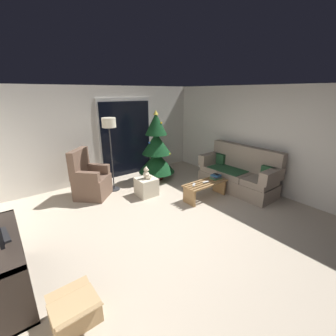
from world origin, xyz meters
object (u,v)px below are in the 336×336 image
object	(u,v)px
coffee_table	(205,188)
ottoman	(146,187)
christmas_tree	(156,150)
teddy_bear_cream	(146,174)
cardboard_box_open_near_shelf	(76,313)
couch	(238,174)
remote_white	(206,182)
cell_phone	(216,174)
armchair	(90,180)
teddy_bear_honey_by_tree	(144,182)
book_stack	(216,177)
remote_silver	(194,185)
media_shelf	(3,270)
floor_lamp	(109,130)

from	to	relation	value
coffee_table	ottoman	size ratio (longest dim) A/B	2.50
coffee_table	christmas_tree	world-z (taller)	christmas_tree
teddy_bear_cream	cardboard_box_open_near_shelf	world-z (taller)	teddy_bear_cream
cardboard_box_open_near_shelf	teddy_bear_cream	bearing A→B (deg)	44.25
couch	remote_white	xyz separation A→B (m)	(-1.04, 0.12, 0.00)
cell_phone	teddy_bear_cream	world-z (taller)	teddy_bear_cream
armchair	cell_phone	bearing A→B (deg)	-33.73
teddy_bear_honey_by_tree	cardboard_box_open_near_shelf	world-z (taller)	cardboard_box_open_near_shelf
coffee_table	book_stack	world-z (taller)	book_stack
armchair	cardboard_box_open_near_shelf	bearing A→B (deg)	-112.22
remote_silver	cell_phone	size ratio (longest dim) A/B	1.08
christmas_tree	teddy_bear_honey_by_tree	bearing A→B (deg)	-156.06
armchair	teddy_bear_cream	size ratio (longest dim) A/B	3.96
remote_silver	teddy_bear_honey_by_tree	xyz separation A→B (m)	(-0.44, 1.38, -0.28)
coffee_table	media_shelf	bearing A→B (deg)	-173.97
teddy_bear_honey_by_tree	coffee_table	bearing A→B (deg)	-61.60
cell_phone	ottoman	world-z (taller)	cell_phone
cell_phone	floor_lamp	world-z (taller)	floor_lamp
media_shelf	cardboard_box_open_near_shelf	size ratio (longest dim) A/B	2.77
couch	ottoman	world-z (taller)	couch
armchair	ottoman	distance (m)	1.31
cell_phone	ottoman	size ratio (longest dim) A/B	0.33
christmas_tree	teddy_bear_cream	distance (m)	1.11
cell_phone	remote_white	bearing A→B (deg)	-172.65
christmas_tree	cardboard_box_open_near_shelf	world-z (taller)	christmas_tree
media_shelf	teddy_bear_cream	bearing A→B (deg)	25.60
couch	book_stack	distance (m)	0.68
christmas_tree	floor_lamp	xyz separation A→B (m)	(-1.28, 0.04, 0.66)
floor_lamp	media_shelf	size ratio (longest dim) A/B	1.27
remote_white	christmas_tree	xyz separation A→B (m)	(-0.19, 1.69, 0.44)
remote_silver	teddy_bear_honey_by_tree	bearing A→B (deg)	-17.03
cell_phone	teddy_bear_honey_by_tree	world-z (taller)	cell_phone
floor_lamp	teddy_bear_cream	world-z (taller)	floor_lamp
remote_white	teddy_bear_cream	bearing A→B (deg)	-127.68
remote_white	media_shelf	world-z (taller)	media_shelf
remote_silver	teddy_bear_cream	world-z (taller)	teddy_bear_cream
remote_silver	floor_lamp	bearing A→B (deg)	-0.57
book_stack	media_shelf	world-z (taller)	media_shelf
book_stack	armchair	world-z (taller)	armchair
coffee_table	teddy_bear_honey_by_tree	world-z (taller)	coffee_table
teddy_bear_cream	cardboard_box_open_near_shelf	xyz separation A→B (m)	(-2.30, -2.24, -0.40)
coffee_table	cell_phone	bearing A→B (deg)	5.69
book_stack	cell_phone	xyz separation A→B (m)	(0.03, 0.02, 0.05)
armchair	cardboard_box_open_near_shelf	distance (m)	3.21
media_shelf	cardboard_box_open_near_shelf	world-z (taller)	media_shelf
coffee_table	ottoman	bearing A→B (deg)	135.44
cell_phone	remote_silver	bearing A→B (deg)	-179.52
book_stack	floor_lamp	world-z (taller)	floor_lamp
remote_white	book_stack	distance (m)	0.39
couch	christmas_tree	world-z (taller)	christmas_tree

